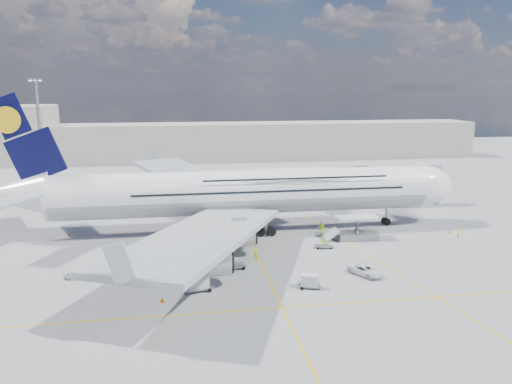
{
  "coord_description": "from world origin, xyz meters",
  "views": [
    {
      "loc": [
        -10.95,
        -69.7,
        23.66
      ],
      "look_at": [
        1.61,
        8.0,
        7.08
      ],
      "focal_mm": 35.0,
      "sensor_mm": 36.0,
      "label": 1
    }
  ],
  "objects": [
    {
      "name": "ground",
      "position": [
        0.0,
        0.0,
        0.0
      ],
      "size": [
        300.0,
        300.0,
        0.0
      ],
      "primitive_type": "plane",
      "color": "gray",
      "rests_on": "ground"
    },
    {
      "name": "taxi_line_main",
      "position": [
        0.0,
        0.0,
        0.01
      ],
      "size": [
        0.25,
        220.0,
        0.01
      ],
      "primitive_type": "cube",
      "color": "#DEA90B",
      "rests_on": "ground"
    },
    {
      "name": "taxi_line_cross",
      "position": [
        0.0,
        -20.0,
        0.01
      ],
      "size": [
        120.0,
        0.25,
        0.01
      ],
      "primitive_type": "cube",
      "color": "#DEA90B",
      "rests_on": "ground"
    },
    {
      "name": "taxi_line_diag",
      "position": [
        14.0,
        10.0,
        0.01
      ],
      "size": [
        14.16,
        99.06,
        0.01
      ],
      "primitive_type": "cube",
      "rotation": [
        0.0,
        0.0,
        0.14
      ],
      "color": "#DEA90B",
      "rests_on": "ground"
    },
    {
      "name": "airliner",
      "position": [
        0.26,
        10.0,
        6.87
      ],
      "size": [
        77.26,
        79.15,
        23.71
      ],
      "color": "white",
      "rests_on": "ground"
    },
    {
      "name": "jet_bridge",
      "position": [
        29.81,
        20.94,
        6.85
      ],
      "size": [
        18.8,
        12.1,
        8.5
      ],
      "color": "#B7B7BC",
      "rests_on": "ground"
    },
    {
      "name": "cargo_loader",
      "position": [
        16.82,
        2.89,
        1.25
      ],
      "size": [
        8.53,
        3.2,
        3.67
      ],
      "color": "silver",
      "rests_on": "ground"
    },
    {
      "name": "light_mast",
      "position": [
        -40.0,
        45.0,
        13.21
      ],
      "size": [
        3.0,
        0.7,
        25.5
      ],
      "color": "gray",
      "rests_on": "ground"
    },
    {
      "name": "terminal",
      "position": [
        0.0,
        95.0,
        6.0
      ],
      "size": [
        180.0,
        16.0,
        12.0
      ],
      "primitive_type": "cube",
      "color": "#B2AD9E",
      "rests_on": "ground"
    },
    {
      "name": "tree_line",
      "position": [
        40.0,
        140.0,
        4.0
      ],
      "size": [
        160.0,
        6.0,
        8.0
      ],
      "primitive_type": "cube",
      "color": "#193814",
      "rests_on": "ground"
    },
    {
      "name": "dolly_row_a",
      "position": [
        -12.98,
        -5.26,
        0.31
      ],
      "size": [
        3.09,
        2.32,
        0.4
      ],
      "rotation": [
        0.0,
        0.0,
        -0.35
      ],
      "color": "gray",
      "rests_on": "ground"
    },
    {
      "name": "dolly_row_b",
      "position": [
        -8.94,
        -13.91,
        1.16
      ],
      "size": [
        3.69,
        2.44,
        2.15
      ],
      "rotation": [
        0.0,
        0.0,
        0.2
      ],
      "color": "gray",
      "rests_on": "ground"
    },
    {
      "name": "dolly_row_c",
      "position": [
        -4.02,
        -7.25,
        0.39
      ],
      "size": [
        3.68,
        2.32,
        0.51
      ],
      "rotation": [
        0.0,
        0.0,
        0.15
      ],
      "color": "gray",
      "rests_on": "ground"
    },
    {
      "name": "dolly_back",
      "position": [
        -24.02,
        -7.2,
        0.29
      ],
      "size": [
        2.95,
        2.47,
        0.38
      ],
      "rotation": [
        0.0,
        0.0,
        0.5
      ],
      "color": "gray",
      "rests_on": "ground"
    },
    {
      "name": "dolly_nose_far",
      "position": [
        4.37,
        -15.15,
        0.9
      ],
      "size": [
        2.97,
        2.22,
        1.68
      ],
      "rotation": [
        0.0,
        0.0,
        -0.34
      ],
      "color": "gray",
      "rests_on": "ground"
    },
    {
      "name": "dolly_nose_near",
      "position": [
        10.5,
        -0.74,
        0.3
      ],
      "size": [
        2.81,
        1.8,
        0.38
      ],
      "rotation": [
        0.0,
        0.0,
        -0.16
      ],
      "color": "gray",
      "rests_on": "ground"
    },
    {
      "name": "baggage_tug",
      "position": [
        -12.22,
        -0.13,
        0.79
      ],
      "size": [
        3.02,
        1.76,
        1.78
      ],
      "rotation": [
        0.0,
        0.0,
        0.16
      ],
      "color": "white",
      "rests_on": "ground"
    },
    {
      "name": "catering_truck_inner",
      "position": [
        -1.8,
        28.83,
        1.87
      ],
      "size": [
        6.94,
        3.47,
        3.97
      ],
      "rotation": [
        0.0,
        0.0,
        -0.18
      ],
      "color": "gray",
      "rests_on": "ground"
    },
    {
      "name": "catering_truck_outer",
      "position": [
        -8.48,
        44.28,
        2.07
      ],
      "size": [
        7.69,
        3.49,
        4.46
      ],
      "rotation": [
        0.0,
        0.0,
        0.12
      ],
      "color": "gray",
      "rests_on": "ground"
    },
    {
      "name": "service_van",
      "position": [
        12.57,
        -12.32,
        0.65
      ],
      "size": [
        4.19,
        5.1,
        1.29
      ],
      "primitive_type": "imported",
      "rotation": [
        0.0,
        0.0,
        0.53
      ],
      "color": "silver",
      "rests_on": "ground"
    },
    {
      "name": "crew_nose",
      "position": [
        32.84,
        0.16,
        1.0
      ],
      "size": [
        0.88,
        0.8,
        2.01
      ],
      "primitive_type": "imported",
      "rotation": [
        0.0,
        0.0,
        0.58
      ],
      "color": "#C3F419",
      "rests_on": "ground"
    },
    {
      "name": "crew_loader",
      "position": [
        12.42,
        6.71,
        0.97
      ],
      "size": [
        1.18,
        1.1,
        1.94
      ],
      "primitive_type": "imported",
      "rotation": [
        0.0,
        0.0,
        -0.5
      ],
      "color": "#BEF119",
      "rests_on": "ground"
    },
    {
      "name": "crew_wing",
      "position": [
        -9.12,
        3.19,
        0.96
      ],
      "size": [
        0.97,
        1.21,
        1.93
      ],
      "primitive_type": "imported",
      "rotation": [
        0.0,
        0.0,
        1.05
      ],
      "color": "#D6F119",
      "rests_on": "ground"
    },
    {
      "name": "crew_van",
      "position": [
        10.67,
        -0.3,
        0.82
      ],
      "size": [
        0.83,
        0.95,
        1.63
      ],
      "primitive_type": "imported",
      "rotation": [
        0.0,
        0.0,
        2.05
      ],
      "color": "#96DC17",
      "rests_on": "ground"
    },
    {
      "name": "crew_tug",
      "position": [
        -0.48,
        -4.89,
        0.93
      ],
      "size": [
        1.3,
        0.87,
        1.87
      ],
      "primitive_type": "imported",
      "rotation": [
        0.0,
        0.0,
        -0.15
      ],
      "color": "#B9F419",
      "rests_on": "ground"
    },
    {
      "name": "cone_nose",
      "position": [
        33.47,
        3.64,
        0.27
      ],
      "size": [
        0.43,
        0.43,
        0.55
      ],
      "color": "orange",
      "rests_on": "ground"
    },
    {
      "name": "cone_wing_left_inner",
      "position": [
        -6.16,
        27.08,
        0.24
      ],
      "size": [
        0.39,
        0.39,
        0.49
      ],
      "color": "orange",
      "rests_on": "ground"
    },
    {
      "name": "cone_wing_left_outer",
      "position": [
        -12.48,
        29.79,
        0.26
      ],
      "size": [
        0.43,
        0.43,
        0.55
      ],
      "color": "orange",
      "rests_on": "ground"
    },
    {
      "name": "cone_wing_right_inner",
      "position": [
        -14.64,
        -3.07,
        0.26
      ],
      "size": [
        0.42,
        0.42,
        0.54
      ],
      "color": "orange",
      "rests_on": "ground"
    },
    {
      "name": "cone_wing_right_outer",
      "position": [
        -13.07,
        -16.43,
        0.31
      ],
      "size": [
        0.51,
        0.51,
        0.64
      ],
      "color": "orange",
      "rests_on": "ground"
    },
    {
      "name": "cone_tail",
      "position": [
        -28.58,
        11.68,
        0.25
      ],
      "size": [
        0.41,
        0.41,
        0.52
      ],
      "color": "orange",
      "rests_on": "ground"
    }
  ]
}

